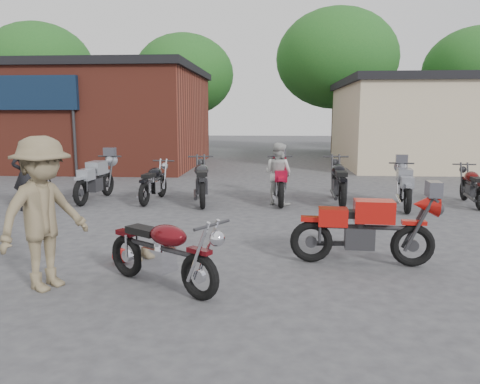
# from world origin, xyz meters

# --- Properties ---
(ground) EXTENTS (90.00, 90.00, 0.00)m
(ground) POSITION_xyz_m (0.00, 0.00, 0.00)
(ground) COLOR #3A3A3D
(brick_building) EXTENTS (12.00, 8.00, 4.00)m
(brick_building) POSITION_xyz_m (-9.00, 14.00, 2.00)
(brick_building) COLOR maroon
(brick_building) RESTS_ON ground
(stucco_building) EXTENTS (10.00, 8.00, 3.50)m
(stucco_building) POSITION_xyz_m (8.50, 15.00, 1.75)
(stucco_building) COLOR tan
(stucco_building) RESTS_ON ground
(tree_0) EXTENTS (6.56, 6.56, 8.20)m
(tree_0) POSITION_xyz_m (-14.00, 22.00, 4.10)
(tree_0) COLOR #124518
(tree_0) RESTS_ON ground
(tree_1) EXTENTS (5.92, 5.92, 7.40)m
(tree_1) POSITION_xyz_m (-5.00, 22.00, 3.70)
(tree_1) COLOR #124518
(tree_1) RESTS_ON ground
(tree_2) EXTENTS (7.04, 7.04, 8.80)m
(tree_2) POSITION_xyz_m (4.00, 22.00, 4.40)
(tree_2) COLOR #124518
(tree_2) RESTS_ON ground
(tree_3) EXTENTS (6.08, 6.08, 7.60)m
(tree_3) POSITION_xyz_m (12.00, 22.00, 3.80)
(tree_3) COLOR #124518
(tree_3) RESTS_ON ground
(vintage_motorcycle) EXTENTS (1.91, 1.56, 1.09)m
(vintage_motorcycle) POSITION_xyz_m (-0.99, -0.72, 0.54)
(vintage_motorcycle) COLOR #530A0F
(vintage_motorcycle) RESTS_ON ground
(sportbike) EXTENTS (2.08, 0.81, 1.18)m
(sportbike) POSITION_xyz_m (1.78, 0.45, 0.59)
(sportbike) COLOR red
(sportbike) RESTS_ON ground
(helmet) EXTENTS (0.34, 0.34, 0.23)m
(helmet) POSITION_xyz_m (-1.87, 0.24, 0.12)
(helmet) COLOR red
(helmet) RESTS_ON ground
(person_dark) EXTENTS (0.71, 0.58, 1.68)m
(person_dark) POSITION_xyz_m (-5.32, 3.97, 0.84)
(person_dark) COLOR black
(person_dark) RESTS_ON ground
(person_light) EXTENTS (0.95, 0.92, 1.55)m
(person_light) POSITION_xyz_m (0.54, 5.17, 0.78)
(person_light) COLOR #B5B5B0
(person_light) RESTS_ON ground
(person_tan) EXTENTS (1.21, 1.46, 1.96)m
(person_tan) POSITION_xyz_m (-2.48, -0.82, 0.98)
(person_tan) COLOR #776849
(person_tan) RESTS_ON ground
(row_bike_0) EXTENTS (0.77, 1.88, 1.06)m
(row_bike_0) POSITION_xyz_m (-5.82, 5.35, 0.53)
(row_bike_0) COLOR black
(row_bike_0) RESTS_ON ground
(row_bike_1) EXTENTS (0.85, 2.16, 1.22)m
(row_bike_1) POSITION_xyz_m (-4.23, 5.38, 0.61)
(row_bike_1) COLOR #9297A0
(row_bike_1) RESTS_ON ground
(row_bike_2) EXTENTS (0.77, 1.94, 1.10)m
(row_bike_2) POSITION_xyz_m (-2.68, 5.39, 0.55)
(row_bike_2) COLOR black
(row_bike_2) RESTS_ON ground
(row_bike_3) EXTENTS (1.07, 2.24, 1.25)m
(row_bike_3) POSITION_xyz_m (-1.40, 5.24, 0.62)
(row_bike_3) COLOR black
(row_bike_3) RESTS_ON ground
(row_bike_4) EXTENTS (0.73, 2.14, 1.24)m
(row_bike_4) POSITION_xyz_m (0.59, 5.49, 0.62)
(row_bike_4) COLOR #AC0E2A
(row_bike_4) RESTS_ON ground
(row_bike_5) EXTENTS (0.76, 2.17, 1.25)m
(row_bike_5) POSITION_xyz_m (2.07, 5.45, 0.62)
(row_bike_5) COLOR black
(row_bike_5) RESTS_ON ground
(row_bike_6) EXTENTS (0.93, 2.02, 1.13)m
(row_bike_6) POSITION_xyz_m (3.56, 4.95, 0.56)
(row_bike_6) COLOR gray
(row_bike_6) RESTS_ON ground
(row_bike_7) EXTENTS (0.79, 1.87, 1.05)m
(row_bike_7) POSITION_xyz_m (5.35, 5.45, 0.53)
(row_bike_7) COLOR #4D0A09
(row_bike_7) RESTS_ON ground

